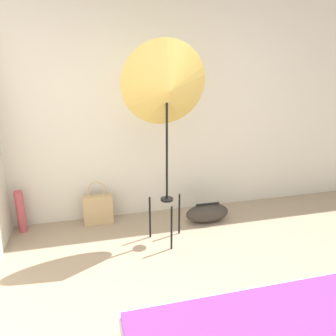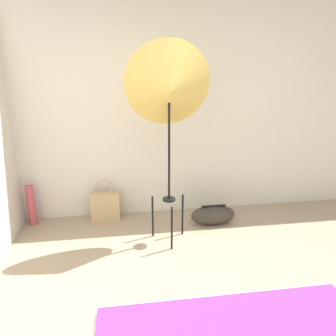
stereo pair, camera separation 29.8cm
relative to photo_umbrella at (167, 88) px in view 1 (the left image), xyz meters
The scene contains 5 objects.
wall_back 0.77m from the photo_umbrella, 84.01° to the left, with size 8.00×0.05×2.60m.
photo_umbrella is the anchor object (origin of this frame).
tote_bag 1.62m from the photo_umbrella, 140.81° to the left, with size 0.33×0.10×0.51m.
duffel_bag 1.57m from the photo_umbrella, 26.27° to the left, with size 0.51×0.22×0.23m.
paper_roll 2.07m from the photo_umbrella, 159.28° to the left, with size 0.09×0.09×0.47m.
Camera 1 is at (-0.82, -1.47, 1.79)m, focal length 35.00 mm.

